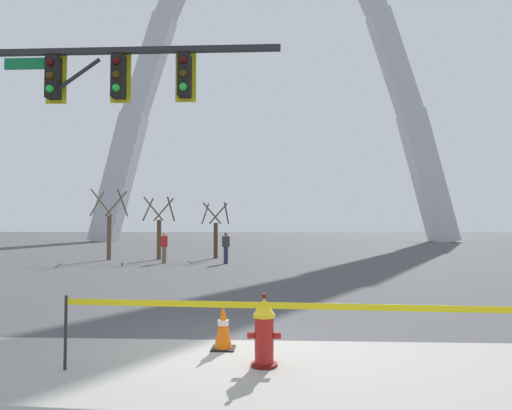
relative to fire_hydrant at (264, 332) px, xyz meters
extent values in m
plane|color=#474749|center=(-0.59, 1.33, -0.47)|extent=(240.00, 240.00, 0.00)
cylinder|color=#5E0F0D|center=(0.00, -0.01, -0.44)|extent=(0.36, 0.36, 0.05)
cylinder|color=maroon|center=(0.00, -0.01, -0.11)|extent=(0.26, 0.26, 0.62)
cylinder|color=gold|center=(0.00, -0.01, 0.22)|extent=(0.30, 0.30, 0.04)
cone|color=gold|center=(0.00, -0.01, 0.35)|extent=(0.30, 0.30, 0.22)
cylinder|color=#5E0F0D|center=(0.00, -0.01, 0.49)|extent=(0.06, 0.06, 0.06)
cylinder|color=maroon|center=(-0.18, -0.01, -0.04)|extent=(0.10, 0.09, 0.09)
cylinder|color=maroon|center=(0.18, -0.01, -0.04)|extent=(0.10, 0.09, 0.09)
cylinder|color=maroon|center=(0.00, 0.19, -0.14)|extent=(0.13, 0.14, 0.13)
cylinder|color=#5E0F0D|center=(0.00, 0.27, -0.14)|extent=(0.15, 0.03, 0.15)
cylinder|color=#232326|center=(-2.64, -0.29, 0.03)|extent=(0.04, 0.04, 0.99)
cube|color=yellow|center=(0.30, -0.47, 0.44)|extent=(5.89, 0.36, 0.08)
cube|color=black|center=(-0.66, 0.80, -0.45)|extent=(0.36, 0.36, 0.03)
cone|color=orange|center=(-0.66, 0.80, -0.09)|extent=(0.28, 0.28, 0.70)
cylinder|color=white|center=(-0.66, 0.80, -0.05)|extent=(0.17, 0.17, 0.08)
cube|color=#232326|center=(-2.84, 2.89, 5.13)|extent=(6.20, 0.12, 0.12)
cylinder|color=#232326|center=(-4.08, 2.89, 4.58)|extent=(1.11, 0.08, 0.81)
cube|color=black|center=(-4.54, 2.89, 4.58)|extent=(0.26, 0.24, 0.90)
cube|color=gold|center=(-4.54, 3.03, 4.58)|extent=(0.44, 0.03, 1.04)
sphere|color=#360606|center=(-4.54, 2.76, 4.86)|extent=(0.16, 0.16, 0.16)
sphere|color=#392706|center=(-4.54, 2.76, 4.58)|extent=(0.16, 0.16, 0.16)
sphere|color=green|center=(-4.54, 2.76, 4.30)|extent=(0.16, 0.16, 0.16)
cube|color=black|center=(-3.14, 2.89, 4.58)|extent=(0.26, 0.24, 0.90)
cube|color=gold|center=(-3.14, 3.03, 4.58)|extent=(0.44, 0.03, 1.04)
sphere|color=#360606|center=(-3.14, 2.76, 4.86)|extent=(0.16, 0.16, 0.16)
sphere|color=#392706|center=(-3.14, 2.76, 4.58)|extent=(0.16, 0.16, 0.16)
sphere|color=green|center=(-3.14, 2.76, 4.30)|extent=(0.16, 0.16, 0.16)
cube|color=black|center=(-1.74, 2.89, 4.58)|extent=(0.26, 0.24, 0.90)
cube|color=gold|center=(-1.74, 3.03, 4.58)|extent=(0.44, 0.03, 1.04)
sphere|color=#360606|center=(-1.74, 2.76, 4.86)|extent=(0.16, 0.16, 0.16)
sphere|color=#392706|center=(-1.74, 2.76, 4.58)|extent=(0.16, 0.16, 0.16)
sphere|color=green|center=(-1.74, 2.76, 4.30)|extent=(0.16, 0.16, 0.16)
cube|color=#0F6638|center=(-5.14, 2.87, 4.88)|extent=(0.90, 0.04, 0.24)
cube|color=#B2B5BC|center=(-18.98, 46.71, 7.11)|extent=(6.42, 2.79, 15.90)
cube|color=#B2B5BC|center=(-15.30, 46.71, 20.74)|extent=(6.10, 2.50, 12.94)
cube|color=#B2B5BC|center=(14.13, 46.71, 20.74)|extent=(6.10, 2.50, 12.94)
cube|color=#B2B5BC|center=(17.81, 46.71, 7.11)|extent=(6.42, 2.79, 15.90)
cylinder|color=brown|center=(-9.20, 18.36, 0.78)|extent=(0.24, 0.24, 2.50)
cylinder|color=brown|center=(-9.96, 18.51, 2.71)|extent=(0.34, 1.35, 1.50)
cylinder|color=brown|center=(-8.42, 18.28, 2.71)|extent=(0.21, 1.36, 1.50)
cylinder|color=brown|center=(-9.12, 19.13, 2.71)|extent=(1.36, 0.21, 1.50)
cylinder|color=brown|center=(-9.37, 17.60, 2.71)|extent=(1.34, 0.37, 1.50)
cylinder|color=brown|center=(-6.49, 18.80, 0.65)|extent=(0.24, 0.24, 2.24)
cylinder|color=brown|center=(-7.18, 18.93, 2.38)|extent=(0.32, 1.22, 1.35)
cylinder|color=brown|center=(-5.80, 18.73, 2.38)|extent=(0.20, 1.23, 1.35)
cylinder|color=brown|center=(-6.42, 19.49, 2.38)|extent=(1.23, 0.20, 1.35)
cylinder|color=brown|center=(-6.64, 18.12, 2.38)|extent=(1.21, 0.34, 1.35)
cylinder|color=#473323|center=(-3.41, 19.82, 0.57)|extent=(0.24, 0.24, 2.07)
cylinder|color=#473323|center=(-4.04, 19.95, 2.17)|extent=(0.30, 1.13, 1.25)
cylinder|color=#473323|center=(-2.77, 19.76, 2.17)|extent=(0.19, 1.14, 1.25)
cylinder|color=#473323|center=(-3.35, 20.46, 2.17)|extent=(1.14, 0.19, 1.25)
cylinder|color=#473323|center=(-3.55, 19.19, 2.17)|extent=(1.13, 0.32, 1.25)
cylinder|color=brown|center=(-5.57, 16.37, -0.05)|extent=(0.22, 0.22, 0.84)
cube|color=#B22323|center=(-5.57, 16.37, 0.64)|extent=(0.35, 0.22, 0.54)
sphere|color=tan|center=(-5.57, 16.37, 1.02)|extent=(0.20, 0.20, 0.20)
cylinder|color=#232847|center=(-2.40, 16.26, -0.05)|extent=(0.22, 0.22, 0.84)
cube|color=#333338|center=(-2.40, 16.26, 0.64)|extent=(0.38, 0.38, 0.54)
sphere|color=#936B4C|center=(-2.40, 16.26, 1.02)|extent=(0.20, 0.20, 0.20)
camera|label=1|loc=(0.18, -6.18, 1.46)|focal=31.31mm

